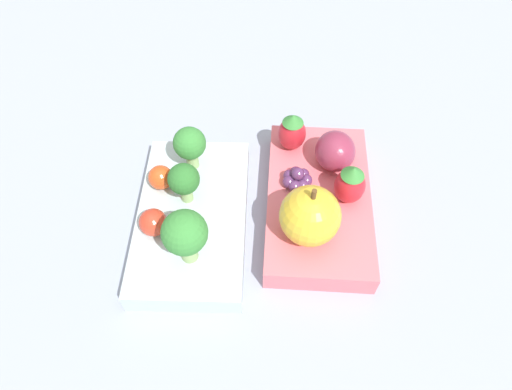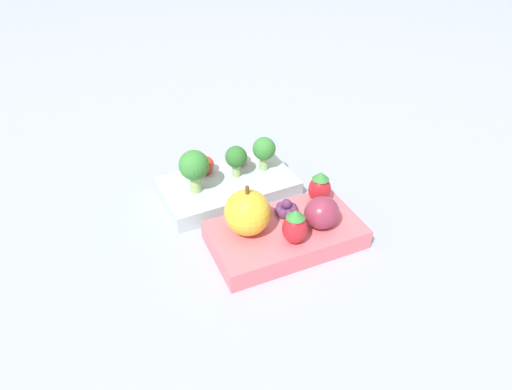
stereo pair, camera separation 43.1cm
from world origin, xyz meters
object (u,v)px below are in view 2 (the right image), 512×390
broccoli_floret_1 (236,158)px  strawberry_0 (295,227)px  cherry_tomato_1 (239,157)px  bento_box_fruit (285,235)px  broccoli_floret_0 (194,167)px  strawberry_1 (320,188)px  apple (248,213)px  grape_cluster (286,209)px  bento_box_savoury (230,186)px  plum (322,213)px  broccoli_floret_2 (264,150)px  cherry_tomato_0 (205,165)px

broccoli_floret_1 → strawberry_0: same height
cherry_tomato_1 → strawberry_0: strawberry_0 is taller
bento_box_fruit → broccoli_floret_1: size_ratio=4.28×
broccoli_floret_0 → strawberry_1: bearing=-42.1°
bento_box_fruit → cherry_tomato_1: cherry_tomato_1 is taller
apple → strawberry_0: (0.04, -0.05, -0.01)m
apple → grape_cluster: 0.06m
bento_box_savoury → grape_cluster: 0.11m
bento_box_fruit → cherry_tomato_1: 0.16m
grape_cluster → bento_box_fruit: bearing=-127.2°
bento_box_savoury → plum: plum is taller
bento_box_savoury → cherry_tomato_1: size_ratio=7.97×
bento_box_savoury → apple: (-0.04, -0.11, 0.04)m
strawberry_0 → grape_cluster: 0.05m
cherry_tomato_1 → grape_cluster: 0.14m
bento_box_savoury → broccoli_floret_2: size_ratio=3.90×
cherry_tomato_1 → bento_box_fruit: bearing=-100.5°
apple → bento_box_savoury: bearing=70.0°
bento_box_savoury → broccoli_floret_2: bearing=-3.4°
broccoli_floret_0 → cherry_tomato_0: broccoli_floret_0 is taller
broccoli_floret_2 → cherry_tomato_1: 0.04m
broccoli_floret_2 → apple: (-0.10, -0.11, -0.00)m
cherry_tomato_1 → strawberry_0: bearing=-101.2°
strawberry_1 → cherry_tomato_0: bearing=122.5°
cherry_tomato_0 → plum: bearing=-71.4°
broccoli_floret_1 → cherry_tomato_0: (-0.03, 0.03, -0.02)m
strawberry_1 → grape_cluster: 0.05m
broccoli_floret_0 → plum: (0.09, -0.15, -0.02)m
plum → broccoli_floret_2: bearing=84.3°
strawberry_1 → strawberry_0: bearing=-148.9°
broccoli_floret_1 → broccoli_floret_2: bearing=-8.9°
broccoli_floret_1 → bento_box_fruit: bearing=-94.1°
broccoli_floret_2 → cherry_tomato_0: size_ratio=1.92×
broccoli_floret_2 → strawberry_1: broccoli_floret_2 is taller
plum → grape_cluster: size_ratio=1.46×
broccoli_floret_2 → strawberry_1: 0.11m
strawberry_1 → apple: bearing=179.4°
broccoli_floret_1 → apple: apple is taller
cherry_tomato_1 → bento_box_savoury: bearing=-138.9°
strawberry_1 → plum: 0.05m
broccoli_floret_0 → apple: 0.11m
cherry_tomato_0 → cherry_tomato_1: cherry_tomato_0 is taller
cherry_tomato_0 → apple: 0.15m
cherry_tomato_0 → strawberry_0: 0.19m
broccoli_floret_0 → plum: broccoli_floret_0 is taller
bento_box_fruit → grape_cluster: grape_cluster is taller
broccoli_floret_0 → strawberry_1: size_ratio=1.35×
strawberry_1 → bento_box_savoury: bearing=122.9°
bento_box_fruit → broccoli_floret_0: bearing=113.3°
bento_box_fruit → apple: bearing=155.2°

